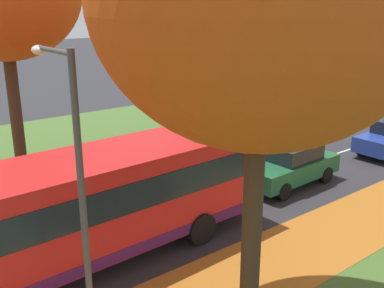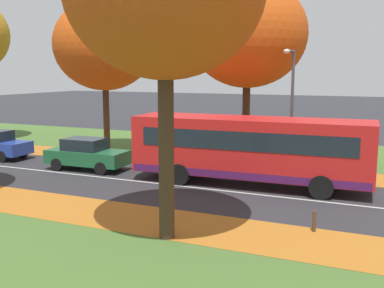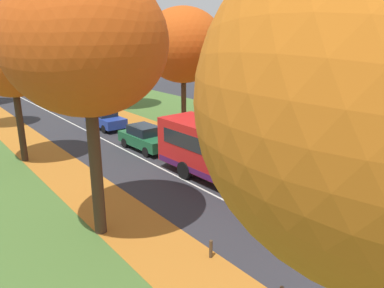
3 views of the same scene
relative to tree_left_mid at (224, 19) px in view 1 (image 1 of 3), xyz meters
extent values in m
cube|color=#476B2D|center=(-3.40, -0.33, -6.04)|extent=(12.00, 90.00, 0.01)
cube|color=#B26B23|center=(1.20, -6.33, -6.03)|extent=(2.80, 60.00, 0.00)
cube|color=#B26B23|center=(10.40, -6.33, -6.03)|extent=(2.80, 60.00, 0.00)
cube|color=silver|center=(5.80, -0.33, -6.04)|extent=(0.12, 80.00, 0.01)
cylinder|color=#422D1E|center=(0.00, -10.67, -3.47)|extent=(0.46, 0.46, 5.15)
cylinder|color=#382619|center=(0.00, 0.00, -3.90)|extent=(0.39, 0.39, 4.29)
ellipsoid|color=#C64C14|center=(0.00, 0.00, 0.03)|extent=(4.75, 4.75, 4.27)
cylinder|color=#422D1E|center=(-0.38, 10.24, -3.34)|extent=(0.49, 0.49, 5.40)
ellipsoid|color=#B27F1E|center=(-0.38, 10.24, 0.91)|extent=(4.14, 4.14, 3.73)
cylinder|color=#422D1E|center=(11.69, -9.60, -3.75)|extent=(0.41, 0.41, 4.59)
cylinder|color=#47474C|center=(9.80, -12.42, -3.04)|extent=(0.14, 0.14, 6.00)
cylinder|color=#47474C|center=(9.00, -12.42, -0.14)|extent=(1.60, 0.10, 0.10)
ellipsoid|color=silver|center=(8.20, -12.42, -0.19)|extent=(0.44, 0.28, 0.20)
cube|color=red|center=(7.24, -11.12, -4.31)|extent=(2.84, 10.48, 2.50)
cube|color=#19232D|center=(7.24, -11.12, -3.91)|extent=(2.84, 9.23, 0.80)
cube|color=#4C1951|center=(7.24, -11.12, -5.38)|extent=(2.86, 10.27, 0.32)
cylinder|color=black|center=(8.33, -8.22, -5.56)|extent=(0.33, 0.97, 0.96)
cylinder|color=black|center=(5.96, -8.30, -5.56)|extent=(0.33, 0.97, 0.96)
cube|color=#1E6038|center=(6.95, -2.64, -5.37)|extent=(1.85, 4.26, 0.70)
cube|color=#19232D|center=(6.94, -2.49, -4.72)|extent=(1.52, 2.07, 0.60)
cylinder|color=black|center=(7.77, -3.92, -5.72)|extent=(0.24, 0.65, 0.64)
cylinder|color=black|center=(6.21, -3.97, -5.72)|extent=(0.24, 0.65, 0.64)
cylinder|color=black|center=(7.68, -1.32, -5.72)|extent=(0.24, 0.65, 0.64)
cylinder|color=black|center=(6.12, -1.37, -5.72)|extent=(0.24, 0.65, 0.64)
cylinder|color=black|center=(6.61, 2.85, -5.72)|extent=(0.23, 0.64, 0.64)
camera|label=1|loc=(17.49, -15.68, 0.68)|focal=42.00mm
camera|label=2|loc=(-11.61, -16.55, -1.07)|focal=42.00mm
camera|label=3|loc=(-5.29, -23.26, 1.67)|focal=35.00mm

